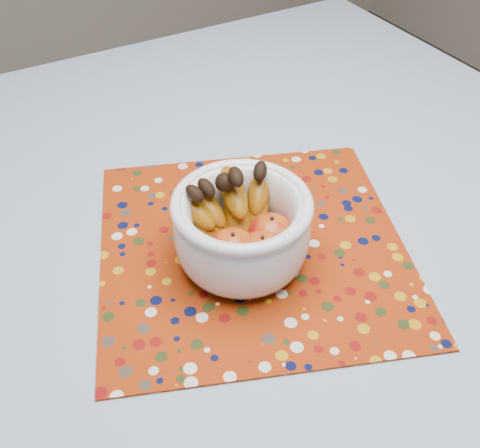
{
  "coord_description": "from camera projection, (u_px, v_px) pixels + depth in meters",
  "views": [
    {
      "loc": [
        -0.35,
        -0.58,
        1.34
      ],
      "look_at": [
        -0.08,
        -0.09,
        0.83
      ],
      "focal_mm": 42.0,
      "sensor_mm": 36.0,
      "label": 1
    }
  ],
  "objects": [
    {
      "name": "table",
      "position": [
        255.0,
        247.0,
        0.95
      ],
      "size": [
        1.2,
        1.2,
        0.75
      ],
      "color": "brown",
      "rests_on": "ground"
    },
    {
      "name": "tablecloth",
      "position": [
        256.0,
        211.0,
        0.9
      ],
      "size": [
        1.32,
        1.32,
        0.01
      ],
      "primitive_type": "cube",
      "color": "slate",
      "rests_on": "table"
    },
    {
      "name": "placemat",
      "position": [
        253.0,
        246.0,
        0.83
      ],
      "size": [
        0.57,
        0.57,
        0.0
      ],
      "primitive_type": "cube",
      "rotation": [
        0.0,
        0.0,
        -0.36
      ],
      "color": "maroon",
      "rests_on": "tablecloth"
    },
    {
      "name": "fruit_bowl",
      "position": [
        238.0,
        224.0,
        0.76
      ],
      "size": [
        0.21,
        0.2,
        0.15
      ],
      "color": "silver",
      "rests_on": "placemat"
    }
  ]
}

